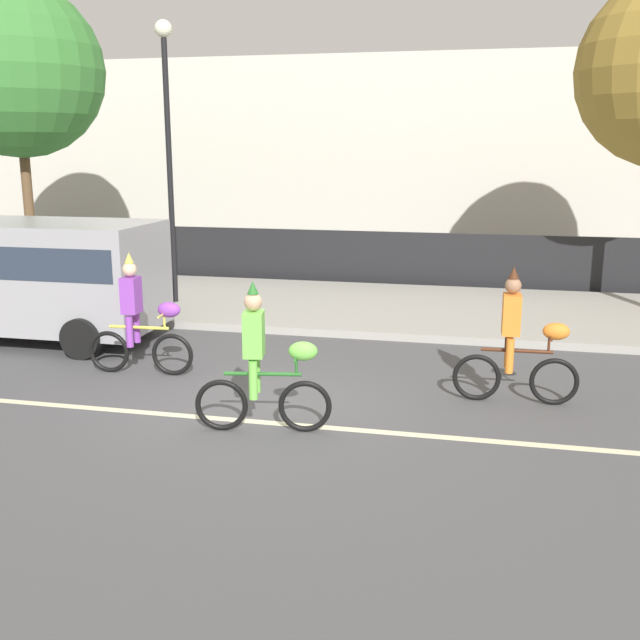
# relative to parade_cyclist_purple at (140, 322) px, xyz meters

# --- Properties ---
(ground_plane) EXTENTS (80.00, 80.00, 0.00)m
(ground_plane) POSITION_rel_parade_cyclist_purple_xyz_m (2.34, -1.13, -0.84)
(ground_plane) COLOR #4C4C4F
(road_centre_line) EXTENTS (36.00, 0.14, 0.01)m
(road_centre_line) POSITION_rel_parade_cyclist_purple_xyz_m (2.34, -1.63, -0.84)
(road_centre_line) COLOR beige
(road_centre_line) RESTS_ON ground
(sidewalk_curb) EXTENTS (60.00, 5.00, 0.15)m
(sidewalk_curb) POSITION_rel_parade_cyclist_purple_xyz_m (2.34, 5.37, -0.77)
(sidewalk_curb) COLOR #9E9B93
(sidewalk_curb) RESTS_ON ground
(fence_line) EXTENTS (40.00, 0.08, 1.40)m
(fence_line) POSITION_rel_parade_cyclist_purple_xyz_m (2.34, 8.27, -0.14)
(fence_line) COLOR black
(fence_line) RESTS_ON ground
(building_backdrop) EXTENTS (28.00, 8.00, 6.22)m
(building_backdrop) POSITION_rel_parade_cyclist_purple_xyz_m (-1.18, 16.87, 2.27)
(building_backdrop) COLOR beige
(building_backdrop) RESTS_ON ground
(parade_cyclist_purple) EXTENTS (1.72, 0.50, 1.92)m
(parade_cyclist_purple) POSITION_rel_parade_cyclist_purple_xyz_m (0.00, 0.00, 0.00)
(parade_cyclist_purple) COLOR black
(parade_cyclist_purple) RESTS_ON ground
(parade_cyclist_lime) EXTENTS (1.71, 0.53, 1.92)m
(parade_cyclist_lime) POSITION_rel_parade_cyclist_purple_xyz_m (2.59, -1.91, 0.00)
(parade_cyclist_lime) COLOR black
(parade_cyclist_lime) RESTS_ON ground
(parade_cyclist_orange) EXTENTS (1.72, 0.50, 1.92)m
(parade_cyclist_orange) POSITION_rel_parade_cyclist_purple_xyz_m (5.70, -0.11, 0.00)
(parade_cyclist_orange) COLOR black
(parade_cyclist_orange) RESTS_ON ground
(parked_van_grey) EXTENTS (5.00, 2.22, 2.18)m
(parked_van_grey) POSITION_rel_parade_cyclist_purple_xyz_m (-2.99, 1.57, 0.44)
(parked_van_grey) COLOR #99999E
(parked_van_grey) RESTS_ON ground
(street_lamp_post) EXTENTS (0.36, 0.36, 5.86)m
(street_lamp_post) POSITION_rel_parade_cyclist_purple_xyz_m (-1.46, 4.68, 3.15)
(street_lamp_post) COLOR black
(street_lamp_post) RESTS_ON sidewalk_curb
(street_tree_far_corner) EXTENTS (4.03, 4.03, 7.09)m
(street_tree_far_corner) POSITION_rel_parade_cyclist_purple_xyz_m (-5.73, 5.92, 4.37)
(street_tree_far_corner) COLOR brown
(street_tree_far_corner) RESTS_ON sidewalk_curb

